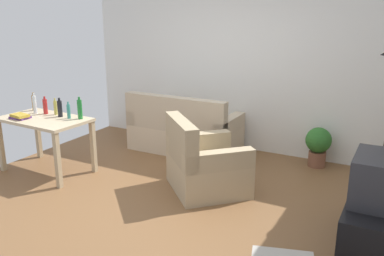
{
  "coord_description": "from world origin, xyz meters",
  "views": [
    {
      "loc": [
        2.4,
        -3.78,
        2.16
      ],
      "look_at": [
        0.1,
        0.5,
        0.75
      ],
      "focal_mm": 38.4,
      "sensor_mm": 36.0,
      "label": 1
    }
  ],
  "objects_px": {
    "couch": "(183,132)",
    "bottle_amber": "(34,103)",
    "tv_stand": "(370,225)",
    "armchair": "(204,165)",
    "bottle_red": "(45,106)",
    "book_stack": "(20,116)",
    "bottle_squat": "(55,107)",
    "bottle_tall": "(69,111)",
    "potted_plant": "(318,144)",
    "bottle_clear": "(35,104)",
    "tv": "(377,179)",
    "desk": "(45,126)",
    "bottle_dark": "(60,108)",
    "bottle_green": "(80,109)"
  },
  "relations": [
    {
      "from": "couch",
      "to": "bottle_amber",
      "type": "relative_size",
      "value": 6.48
    },
    {
      "from": "tv_stand",
      "to": "armchair",
      "type": "relative_size",
      "value": 0.89
    },
    {
      "from": "bottle_red",
      "to": "book_stack",
      "type": "distance_m",
      "value": 0.37
    },
    {
      "from": "bottle_squat",
      "to": "bottle_tall",
      "type": "xyz_separation_m",
      "value": [
        0.31,
        -0.07,
        -0.0
      ]
    },
    {
      "from": "tv_stand",
      "to": "potted_plant",
      "type": "distance_m",
      "value": 2.11
    },
    {
      "from": "bottle_amber",
      "to": "armchair",
      "type": "bearing_deg",
      "value": 4.76
    },
    {
      "from": "bottle_clear",
      "to": "bottle_tall",
      "type": "relative_size",
      "value": 1.25
    },
    {
      "from": "bottle_amber",
      "to": "bottle_red",
      "type": "bearing_deg",
      "value": -13.5
    },
    {
      "from": "bottle_clear",
      "to": "bottle_tall",
      "type": "xyz_separation_m",
      "value": [
        0.62,
        0.01,
        -0.03
      ]
    },
    {
      "from": "tv",
      "to": "bottle_red",
      "type": "xyz_separation_m",
      "value": [
        -4.27,
        0.15,
        0.17
      ]
    },
    {
      "from": "desk",
      "to": "book_stack",
      "type": "distance_m",
      "value": 0.34
    },
    {
      "from": "bottle_amber",
      "to": "bottle_tall",
      "type": "relative_size",
      "value": 1.13
    },
    {
      "from": "desk",
      "to": "book_stack",
      "type": "relative_size",
      "value": 4.65
    },
    {
      "from": "tv",
      "to": "bottle_clear",
      "type": "height_order",
      "value": "bottle_clear"
    },
    {
      "from": "bottle_dark",
      "to": "bottle_tall",
      "type": "height_order",
      "value": "bottle_dark"
    },
    {
      "from": "couch",
      "to": "tv_stand",
      "type": "relative_size",
      "value": 1.52
    },
    {
      "from": "potted_plant",
      "to": "bottle_green",
      "type": "distance_m",
      "value": 3.32
    },
    {
      "from": "bottle_clear",
      "to": "bottle_squat",
      "type": "height_order",
      "value": "bottle_clear"
    },
    {
      "from": "book_stack",
      "to": "couch",
      "type": "bearing_deg",
      "value": 50.66
    },
    {
      "from": "tv",
      "to": "armchair",
      "type": "height_order",
      "value": "same"
    },
    {
      "from": "armchair",
      "to": "bottle_clear",
      "type": "bearing_deg",
      "value": 52.44
    },
    {
      "from": "couch",
      "to": "desk",
      "type": "relative_size",
      "value": 1.36
    },
    {
      "from": "tv_stand",
      "to": "bottle_tall",
      "type": "height_order",
      "value": "bottle_tall"
    },
    {
      "from": "tv_stand",
      "to": "bottle_red",
      "type": "distance_m",
      "value": 4.31
    },
    {
      "from": "desk",
      "to": "book_stack",
      "type": "bearing_deg",
      "value": -143.02
    },
    {
      "from": "armchair",
      "to": "bottle_red",
      "type": "xyz_separation_m",
      "value": [
        -2.32,
        -0.29,
        0.55
      ]
    },
    {
      "from": "armchair",
      "to": "bottle_tall",
      "type": "height_order",
      "value": "bottle_tall"
    },
    {
      "from": "desk",
      "to": "bottle_red",
      "type": "xyz_separation_m",
      "value": [
        -0.15,
        0.18,
        0.22
      ]
    },
    {
      "from": "bottle_squat",
      "to": "book_stack",
      "type": "xyz_separation_m",
      "value": [
        -0.26,
        -0.39,
        -0.07
      ]
    },
    {
      "from": "bottle_amber",
      "to": "book_stack",
      "type": "xyz_separation_m",
      "value": [
        0.2,
        -0.42,
        -0.08
      ]
    },
    {
      "from": "tv",
      "to": "armchair",
      "type": "xyz_separation_m",
      "value": [
        -1.95,
        0.44,
        -0.38
      ]
    },
    {
      "from": "desk",
      "to": "bottle_amber",
      "type": "bearing_deg",
      "value": 153.94
    },
    {
      "from": "tv_stand",
      "to": "bottle_dark",
      "type": "height_order",
      "value": "bottle_dark"
    },
    {
      "from": "tv",
      "to": "bottle_clear",
      "type": "bearing_deg",
      "value": 88.7
    },
    {
      "from": "tv_stand",
      "to": "book_stack",
      "type": "distance_m",
      "value": 4.4
    },
    {
      "from": "tv",
      "to": "book_stack",
      "type": "relative_size",
      "value": 2.27
    },
    {
      "from": "bottle_red",
      "to": "bottle_tall",
      "type": "relative_size",
      "value": 1.08
    },
    {
      "from": "bottle_green",
      "to": "bottle_red",
      "type": "bearing_deg",
      "value": -178.01
    },
    {
      "from": "bottle_squat",
      "to": "desk",
      "type": "bearing_deg",
      "value": -90.69
    },
    {
      "from": "potted_plant",
      "to": "bottle_dark",
      "type": "bearing_deg",
      "value": -149.97
    },
    {
      "from": "desk",
      "to": "potted_plant",
      "type": "relative_size",
      "value": 2.16
    },
    {
      "from": "tv",
      "to": "potted_plant",
      "type": "height_order",
      "value": "tv"
    },
    {
      "from": "tv",
      "to": "bottle_amber",
      "type": "relative_size",
      "value": 2.32
    },
    {
      "from": "tv_stand",
      "to": "bottle_dark",
      "type": "xyz_separation_m",
      "value": [
        -3.97,
        0.13,
        0.63
      ]
    },
    {
      "from": "bottle_squat",
      "to": "book_stack",
      "type": "relative_size",
      "value": 0.88
    },
    {
      "from": "desk",
      "to": "potted_plant",
      "type": "height_order",
      "value": "desk"
    },
    {
      "from": "tv_stand",
      "to": "desk",
      "type": "relative_size",
      "value": 0.89
    },
    {
      "from": "tv",
      "to": "tv_stand",
      "type": "bearing_deg",
      "value": 90.0
    },
    {
      "from": "tv_stand",
      "to": "desk",
      "type": "height_order",
      "value": "desk"
    },
    {
      "from": "couch",
      "to": "bottle_tall",
      "type": "xyz_separation_m",
      "value": [
        -0.91,
        -1.49,
        0.55
      ]
    }
  ]
}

